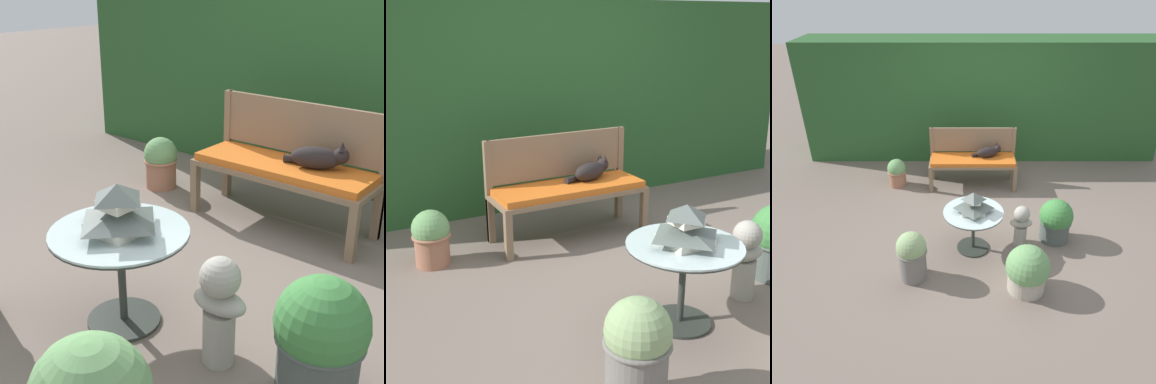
{
  "view_description": "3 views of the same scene",
  "coord_description": "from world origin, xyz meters",
  "views": [
    {
      "loc": [
        1.64,
        -2.28,
        1.8
      ],
      "look_at": [
        -0.39,
        0.2,
        0.49
      ],
      "focal_mm": 50.0,
      "sensor_mm": 36.0,
      "label": 1
    },
    {
      "loc": [
        -2.27,
        -2.99,
        1.9
      ],
      "look_at": [
        -0.39,
        0.55,
        0.6
      ],
      "focal_mm": 50.0,
      "sensor_mm": 36.0,
      "label": 2
    },
    {
      "loc": [
        -0.35,
        -4.38,
        3.09
      ],
      "look_at": [
        -0.36,
        0.16,
        0.4
      ],
      "focal_mm": 35.0,
      "sensor_mm": 36.0,
      "label": 3
    }
  ],
  "objects": [
    {
      "name": "bench_backrest",
      "position": [
        -0.21,
        1.29,
        0.66
      ],
      "size": [
        1.4,
        0.06,
        0.92
      ],
      "color": "#7F664C",
      "rests_on": "ground"
    },
    {
      "name": "ground",
      "position": [
        0.0,
        0.0,
        0.0
      ],
      "size": [
        30.0,
        30.0,
        0.0
      ],
      "primitive_type": "plane",
      "color": "#75665B"
    },
    {
      "name": "patio_table",
      "position": [
        -0.23,
        -0.59,
        0.44
      ],
      "size": [
        0.74,
        0.74,
        0.56
      ],
      "color": "#2D332D",
      "rests_on": "ground"
    },
    {
      "name": "cat",
      "position": [
        0.05,
        1.11,
        0.58
      ],
      "size": [
        0.48,
        0.27,
        0.21
      ],
      "rotation": [
        0.0,
        0.0,
        0.33
      ],
      "color": "black",
      "rests_on": "garden_bench"
    },
    {
      "name": "garden_bench",
      "position": [
        -0.21,
        1.06,
        0.43
      ],
      "size": [
        1.4,
        0.5,
        0.5
      ],
      "color": "#7F664C",
      "rests_on": "ground"
    },
    {
      "name": "pagoda_birdhouse",
      "position": [
        -0.23,
        -0.59,
        0.67
      ],
      "size": [
        0.36,
        0.36,
        0.26
      ],
      "color": "silver",
      "rests_on": "patio_table"
    },
    {
      "name": "potted_plant_bench_right",
      "position": [
        -1.45,
        1.06,
        0.24
      ],
      "size": [
        0.31,
        0.31,
        0.46
      ],
      "color": "#9E664C",
      "rests_on": "ground"
    },
    {
      "name": "potted_plant_table_far",
      "position": [
        0.84,
        -0.39,
        0.29
      ],
      "size": [
        0.43,
        0.43,
        0.58
      ],
      "color": "#4C5651",
      "rests_on": "ground"
    },
    {
      "name": "garden_bust",
      "position": [
        0.37,
        -0.52,
        0.33
      ],
      "size": [
        0.29,
        0.2,
        0.58
      ],
      "rotation": [
        0.0,
        0.0,
        0.04
      ],
      "color": "#A39E93",
      "rests_on": "ground"
    }
  ]
}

